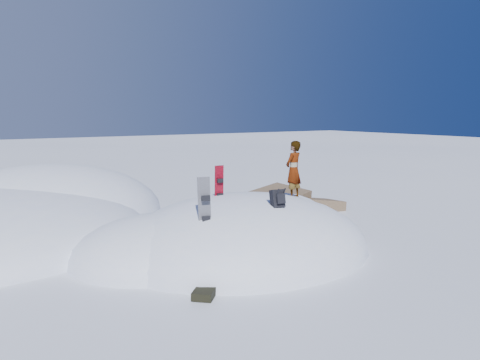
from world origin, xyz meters
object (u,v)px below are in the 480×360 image
snowboard_red (219,190)px  person (294,170)px  backpack (278,198)px  snowboard_dark (205,211)px

snowboard_red → person: size_ratio=0.80×
backpack → person: person is taller
person → backpack: bearing=20.5°
snowboard_dark → snowboard_red: bearing=62.6°
snowboard_red → backpack: (0.68, -1.67, -0.05)m
backpack → person: size_ratio=0.31×
backpack → person: 2.08m
backpack → person: bearing=50.8°
snowboard_red → backpack: 1.81m
snowboard_red → person: bearing=-3.3°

